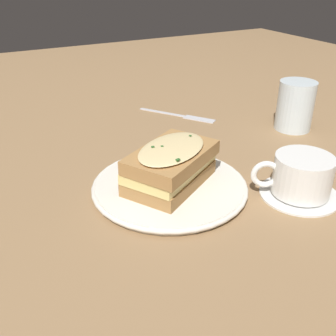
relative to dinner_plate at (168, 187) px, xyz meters
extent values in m
plane|color=olive|center=(-0.01, 0.00, -0.01)|extent=(2.40, 2.40, 0.00)
cylinder|color=silver|center=(0.00, 0.00, 0.00)|extent=(0.23, 0.23, 0.01)
torus|color=silver|center=(0.00, 0.00, 0.00)|extent=(0.25, 0.25, 0.01)
cube|color=#A37542|center=(0.00, 0.00, 0.02)|extent=(0.15, 0.17, 0.02)
cube|color=#EAD17A|center=(0.00, 0.00, 0.04)|extent=(0.15, 0.17, 0.02)
cube|color=#A37542|center=(0.01, 0.00, 0.06)|extent=(0.15, 0.17, 0.02)
ellipsoid|color=beige|center=(0.01, 0.00, 0.07)|extent=(0.14, 0.16, 0.01)
cube|color=#2D6028|center=(0.00, -0.02, 0.07)|extent=(0.01, 0.01, 0.00)
cube|color=#2D6028|center=(0.05, -0.01, 0.07)|extent=(0.01, 0.01, 0.00)
cube|color=#2D6028|center=(-0.02, 0.05, 0.07)|extent=(0.00, 0.00, 0.00)
cube|color=#2D6028|center=(0.00, -0.01, 0.07)|extent=(0.00, 0.00, 0.00)
cylinder|color=white|center=(0.11, 0.18, 0.00)|extent=(0.12, 0.12, 0.01)
cylinder|color=white|center=(0.11, 0.18, 0.03)|extent=(0.09, 0.09, 0.06)
cylinder|color=#381E0F|center=(0.11, 0.18, 0.05)|extent=(0.07, 0.07, 0.00)
torus|color=white|center=(0.08, 0.13, 0.03)|extent=(0.03, 0.04, 0.05)
cylinder|color=silver|center=(-0.10, 0.36, 0.04)|extent=(0.08, 0.08, 0.10)
cube|color=silver|center=(-0.32, 0.16, -0.01)|extent=(0.10, 0.08, 0.00)
cube|color=silver|center=(-0.24, 0.21, -0.01)|extent=(0.07, 0.06, 0.00)
cube|color=#333335|center=(-0.24, 0.22, -0.01)|extent=(0.04, 0.03, 0.00)
cube|color=#333335|center=(-0.24, 0.22, -0.01)|extent=(0.04, 0.03, 0.00)
cube|color=#333335|center=(-0.23, 0.21, -0.01)|extent=(0.04, 0.03, 0.00)
camera|label=1|loc=(0.47, -0.25, 0.32)|focal=42.00mm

